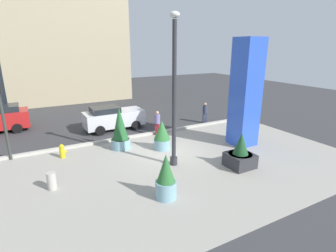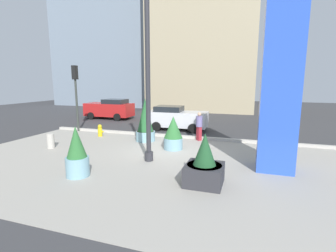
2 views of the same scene
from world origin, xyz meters
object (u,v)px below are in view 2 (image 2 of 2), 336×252
at_px(art_pillar_blue, 280,90).
at_px(car_passing_lane, 110,109).
at_px(pedestrian_on_sidewalk, 199,125).
at_px(pedestrian_crossing, 282,127).
at_px(car_intersection, 177,118).
at_px(fire_hydrant, 100,131).
at_px(concrete_bollard, 51,141).
at_px(potted_plant_near_left, 145,122).
at_px(potted_plant_by_pillar, 173,133).
at_px(potted_plant_mid_plaza, 204,165).
at_px(potted_plant_curbside, 77,154).
at_px(lamp_post, 148,79).
at_px(traffic_light_far_side, 76,87).

xyz_separation_m(art_pillar_blue, car_passing_lane, (-13.03, 9.60, -2.14)).
height_order(pedestrian_on_sidewalk, pedestrian_crossing, pedestrian_on_sidewalk).
bearing_deg(car_passing_lane, car_intersection, -23.60).
xyz_separation_m(fire_hydrant, concrete_bollard, (-0.80, -3.18, 0.01)).
bearing_deg(potted_plant_near_left, concrete_bollard, -142.82).
xyz_separation_m(potted_plant_by_pillar, potted_plant_near_left, (-2.03, 1.21, 0.29)).
height_order(fire_hydrant, concrete_bollard, same).
xyz_separation_m(car_intersection, car_passing_lane, (-7.18, 3.14, 0.06)).
bearing_deg(potted_plant_mid_plaza, potted_plant_near_left, 130.39).
bearing_deg(potted_plant_near_left, pedestrian_crossing, 14.93).
xyz_separation_m(potted_plant_curbside, pedestrian_on_sidewalk, (2.99, 6.81, 0.07)).
bearing_deg(lamp_post, car_intersection, 97.03).
xyz_separation_m(art_pillar_blue, pedestrian_crossing, (0.70, 4.67, -2.18)).
bearing_deg(pedestrian_on_sidewalk, lamp_post, -106.14).
bearing_deg(potted_plant_mid_plaza, car_passing_lane, 132.05).
bearing_deg(potted_plant_curbside, pedestrian_crossing, 45.99).
height_order(lamp_post, potted_plant_by_pillar, lamp_post).
relative_size(concrete_bollard, car_intersection, 0.18).
bearing_deg(potted_plant_by_pillar, pedestrian_on_sidewalk, 69.91).
relative_size(car_passing_lane, pedestrian_crossing, 2.71).
height_order(potted_plant_curbside, pedestrian_crossing, potted_plant_curbside).
relative_size(art_pillar_blue, potted_plant_curbside, 3.34).
height_order(potted_plant_by_pillar, car_passing_lane, car_passing_lane).
height_order(potted_plant_near_left, car_intersection, potted_plant_near_left).
height_order(lamp_post, art_pillar_blue, lamp_post).
relative_size(potted_plant_mid_plaza, potted_plant_curbside, 0.94).
relative_size(potted_plant_by_pillar, car_intersection, 0.41).
relative_size(potted_plant_curbside, pedestrian_on_sidewalk, 1.12).
xyz_separation_m(potted_plant_mid_plaza, pedestrian_on_sidewalk, (-1.42, 6.11, 0.25)).
bearing_deg(car_passing_lane, potted_plant_by_pillar, -43.60).
height_order(lamp_post, potted_plant_near_left, lamp_post).
height_order(fire_hydrant, pedestrian_on_sidewalk, pedestrian_on_sidewalk).
distance_m(potted_plant_by_pillar, car_intersection, 5.11).
bearing_deg(lamp_post, potted_plant_near_left, 115.77).
distance_m(traffic_light_far_side, car_passing_lane, 6.09).
bearing_deg(pedestrian_crossing, lamp_post, -137.33).
relative_size(potted_plant_mid_plaza, potted_plant_near_left, 0.71).
height_order(potted_plant_near_left, car_passing_lane, potted_plant_near_left).
distance_m(concrete_bollard, car_intersection, 8.18).
distance_m(art_pillar_blue, car_passing_lane, 16.33).
relative_size(concrete_bollard, car_passing_lane, 0.18).
bearing_deg(lamp_post, fire_hydrant, 143.35).
xyz_separation_m(concrete_bollard, car_intersection, (4.65, 6.71, 0.47)).
bearing_deg(potted_plant_near_left, pedestrian_on_sidewalk, 20.63).
distance_m(pedestrian_on_sidewalk, pedestrian_crossing, 4.50).
distance_m(car_intersection, car_passing_lane, 7.84).
xyz_separation_m(art_pillar_blue, potted_plant_by_pillar, (-4.55, 1.53, -2.23)).
height_order(potted_plant_by_pillar, concrete_bollard, potted_plant_by_pillar).
relative_size(lamp_post, potted_plant_mid_plaza, 4.08).
height_order(lamp_post, car_intersection, lamp_post).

